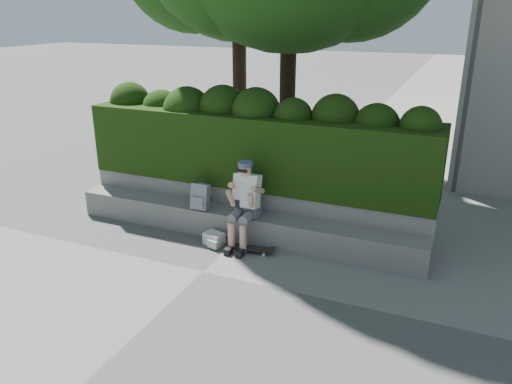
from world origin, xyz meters
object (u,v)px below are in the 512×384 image
at_px(person, 245,201).
at_px(skateboard, 250,248).
at_px(backpack_plaid, 200,197).
at_px(backpack_ground, 214,239).

distance_m(person, skateboard, 0.75).
distance_m(person, backpack_plaid, 0.86).
xyz_separation_m(skateboard, backpack_plaid, (-1.03, 0.31, 0.60)).
distance_m(backpack_plaid, backpack_ground, 0.75).
bearing_deg(skateboard, backpack_ground, 171.89).
relative_size(person, skateboard, 1.91).
bearing_deg(backpack_ground, skateboard, 13.73).
xyz_separation_m(person, backpack_ground, (-0.45, -0.22, -0.65)).
distance_m(skateboard, backpack_plaid, 1.23).
height_order(person, skateboard, person).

